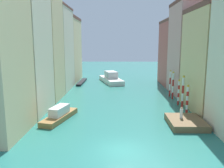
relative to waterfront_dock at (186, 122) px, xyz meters
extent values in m
plane|color=#28756B|center=(-7.72, 17.86, -0.37)|extent=(154.00, 154.00, 0.00)
cube|color=beige|center=(-20.84, 4.96, 10.02)|extent=(6.17, 7.95, 20.76)
cube|color=beige|center=(-20.84, 12.89, 8.77)|extent=(6.17, 7.17, 18.27)
cube|color=beige|center=(-20.84, 21.62, 7.80)|extent=(6.17, 9.64, 16.33)
cube|color=brown|center=(-20.84, 21.62, 16.18)|extent=(6.29, 9.84, 0.44)
cube|color=beige|center=(-20.84, 32.25, 7.17)|extent=(6.17, 11.39, 15.07)
cube|color=brown|center=(-20.84, 32.25, 15.06)|extent=(6.29, 11.62, 0.70)
cube|color=#DBB77A|center=(5.39, 6.72, 6.57)|extent=(6.17, 10.96, 13.88)
cube|color=brown|center=(5.39, 6.72, 13.86)|extent=(6.29, 11.18, 0.69)
cube|color=tan|center=(5.39, 17.59, 7.80)|extent=(6.17, 9.68, 16.33)
cube|color=brown|center=(5.39, 17.59, 16.29)|extent=(6.29, 9.88, 0.64)
cube|color=#B25147|center=(5.39, 27.94, 6.65)|extent=(6.17, 10.73, 14.03)
cube|color=brown|center=(5.39, 27.94, 13.96)|extent=(6.29, 10.94, 0.59)
cube|color=brown|center=(0.00, 0.00, 0.00)|extent=(4.02, 5.11, 0.73)
cylinder|color=white|center=(-0.44, 0.42, 0.92)|extent=(0.36, 0.36, 1.10)
sphere|color=tan|center=(-0.44, 0.42, 1.60)|extent=(0.26, 0.26, 0.26)
cylinder|color=red|center=(1.43, 4.55, -0.06)|extent=(0.32, 0.32, 0.62)
cylinder|color=white|center=(1.43, 4.55, 0.57)|extent=(0.32, 0.32, 0.62)
cylinder|color=red|center=(1.43, 4.55, 1.19)|extent=(0.32, 0.32, 0.62)
cylinder|color=white|center=(1.43, 4.55, 1.81)|extent=(0.32, 0.32, 0.62)
cylinder|color=red|center=(1.43, 4.55, 2.43)|extent=(0.32, 0.32, 0.62)
cylinder|color=white|center=(1.43, 4.55, 3.05)|extent=(0.32, 0.32, 0.62)
sphere|color=gold|center=(1.43, 4.55, 3.49)|extent=(0.35, 0.35, 0.35)
cylinder|color=red|center=(1.48, 7.02, 0.21)|extent=(0.32, 0.32, 1.16)
cylinder|color=white|center=(1.48, 7.02, 1.37)|extent=(0.32, 0.32, 1.16)
cylinder|color=red|center=(1.48, 7.02, 2.53)|extent=(0.32, 0.32, 1.16)
cylinder|color=white|center=(1.48, 7.02, 3.69)|extent=(0.32, 0.32, 1.16)
sphere|color=gold|center=(1.48, 7.02, 4.39)|extent=(0.35, 0.35, 0.35)
cylinder|color=red|center=(1.46, 9.15, -0.05)|extent=(0.30, 0.30, 0.62)
cylinder|color=white|center=(1.46, 9.15, 0.57)|extent=(0.30, 0.30, 0.62)
cylinder|color=red|center=(1.46, 9.15, 1.19)|extent=(0.30, 0.30, 0.62)
cylinder|color=white|center=(1.46, 9.15, 1.82)|extent=(0.30, 0.30, 0.62)
cylinder|color=red|center=(1.46, 9.15, 2.44)|extent=(0.30, 0.30, 0.62)
cylinder|color=white|center=(1.46, 9.15, 3.06)|extent=(0.30, 0.30, 0.62)
sphere|color=gold|center=(1.46, 9.15, 3.49)|extent=(0.33, 0.33, 0.33)
cylinder|color=red|center=(1.49, 13.10, 0.20)|extent=(0.28, 0.28, 1.12)
cylinder|color=white|center=(1.49, 13.10, 1.32)|extent=(0.28, 0.28, 1.12)
cylinder|color=red|center=(1.49, 13.10, 2.44)|extent=(0.28, 0.28, 1.12)
cylinder|color=white|center=(1.49, 13.10, 3.57)|extent=(0.28, 0.28, 1.12)
sphere|color=gold|center=(1.49, 13.10, 4.24)|extent=(0.31, 0.31, 0.31)
cylinder|color=red|center=(1.41, 14.98, 0.20)|extent=(0.25, 0.25, 1.14)
cylinder|color=white|center=(1.41, 14.98, 1.34)|extent=(0.25, 0.25, 1.14)
cylinder|color=red|center=(1.41, 14.98, 2.48)|extent=(0.25, 0.25, 1.14)
cylinder|color=white|center=(1.41, 14.98, 3.62)|extent=(0.25, 0.25, 1.14)
sphere|color=gold|center=(1.41, 14.98, 4.29)|extent=(0.27, 0.27, 0.27)
cube|color=white|center=(-9.54, 30.00, 0.18)|extent=(6.48, 11.55, 1.09)
cube|color=silver|center=(-9.54, 30.00, 1.54)|extent=(3.50, 4.66, 1.63)
cube|color=black|center=(-16.60, 29.17, -0.15)|extent=(1.21, 9.61, 0.44)
cube|color=olive|center=(-15.31, 1.77, -0.05)|extent=(3.51, 7.10, 0.64)
cube|color=silver|center=(-15.31, 1.77, 0.81)|extent=(2.11, 3.44, 1.07)
camera|label=1|loc=(-8.09, -26.35, 9.15)|focal=37.47mm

